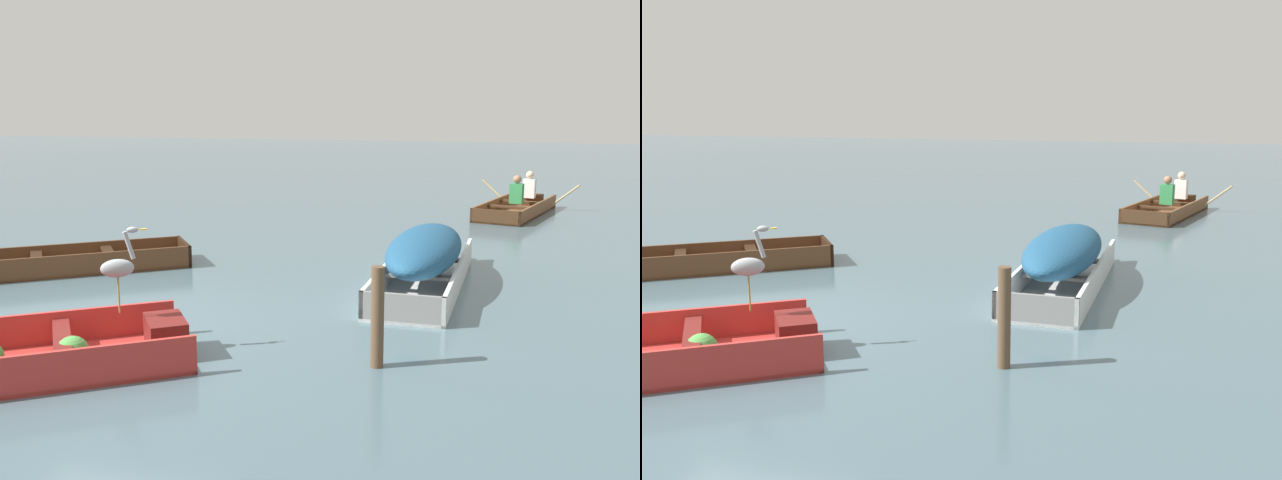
{
  "view_description": "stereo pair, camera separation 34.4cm",
  "coord_description": "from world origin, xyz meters",
  "views": [
    {
      "loc": [
        4.37,
        -6.58,
        2.45
      ],
      "look_at": [
        1.63,
        3.93,
        0.35
      ],
      "focal_mm": 40.0,
      "sensor_mm": 36.0,
      "label": 1
    },
    {
      "loc": [
        4.7,
        -6.48,
        2.45
      ],
      "look_at": [
        1.63,
        3.93,
        0.35
      ],
      "focal_mm": 40.0,
      "sensor_mm": 36.0,
      "label": 2
    }
  ],
  "objects": [
    {
      "name": "rowboat_wooden_brown_with_crew",
      "position": [
        4.69,
        9.89,
        0.17
      ],
      "size": [
        2.34,
        3.34,
        0.88
      ],
      "color": "brown",
      "rests_on": "ground"
    },
    {
      "name": "ground_plane",
      "position": [
        0.0,
        0.0,
        0.0
      ],
      "size": [
        80.0,
        80.0,
        0.0
      ],
      "primitive_type": "plane",
      "color": "#47606B"
    },
    {
      "name": "heron_on_dinghy",
      "position": [
        0.78,
        -0.55,
        0.89
      ],
      "size": [
        0.42,
        0.31,
        0.84
      ],
      "color": "olive",
      "rests_on": "dinghy_red_foreground"
    },
    {
      "name": "mooring_post",
      "position": [
        3.28,
        -0.28,
        0.48
      ],
      "size": [
        0.12,
        0.12,
        0.97
      ],
      "primitive_type": "cylinder",
      "color": "brown",
      "rests_on": "ground"
    },
    {
      "name": "skiff_dark_varnish_mid_moored",
      "position": [
        -1.86,
        2.37,
        0.11
      ],
      "size": [
        3.24,
        2.74,
        0.33
      ],
      "color": "#4C2D19",
      "rests_on": "ground"
    },
    {
      "name": "dinghy_red_foreground",
      "position": [
        0.08,
        -1.31,
        0.14
      ],
      "size": [
        3.4,
        2.94,
        0.43
      ],
      "color": "#AD2D28",
      "rests_on": "ground"
    },
    {
      "name": "skiff_white_near_moored",
      "position": [
        3.38,
        2.86,
        0.44
      ],
      "size": [
        1.08,
        3.62,
        0.78
      ],
      "color": "white",
      "rests_on": "ground"
    }
  ]
}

